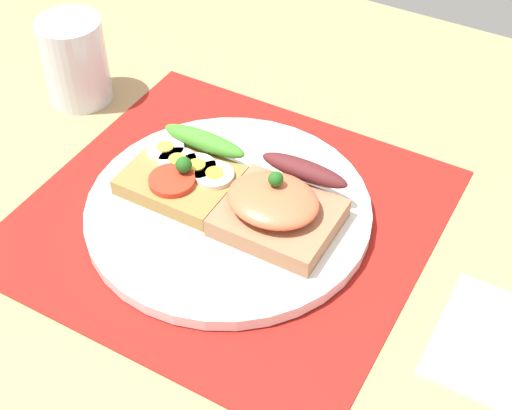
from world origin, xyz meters
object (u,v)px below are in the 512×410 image
at_px(sandwich_egg_tomato, 185,172).
at_px(sandwich_salmon, 280,205).
at_px(drinking_glass, 75,61).
at_px(plate, 228,210).

bearing_deg(sandwich_egg_tomato, sandwich_salmon, -0.41).
bearing_deg(drinking_glass, plate, -18.99).
relative_size(plate, drinking_glass, 2.78).
bearing_deg(sandwich_egg_tomato, drinking_glass, 158.25).
bearing_deg(sandwich_salmon, sandwich_egg_tomato, 179.59).
relative_size(sandwich_egg_tomato, sandwich_salmon, 1.00).
relative_size(plate, sandwich_egg_tomato, 2.61).
distance_m(plate, drinking_glass, 0.26).
xyz_separation_m(sandwich_egg_tomato, drinking_glass, (-0.19, 0.08, 0.02)).
bearing_deg(sandwich_salmon, plate, -172.24).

